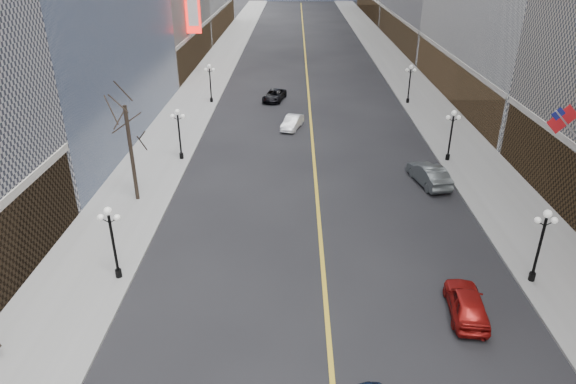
{
  "coord_description": "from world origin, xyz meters",
  "views": [
    {
      "loc": [
        -1.73,
        5.75,
        17.48
      ],
      "look_at": [
        -1.98,
        23.51,
        8.81
      ],
      "focal_mm": 32.0,
      "sensor_mm": 36.0,
      "label": 1
    }
  ],
  "objects_px": {
    "streetlamp_west_3": "(210,79)",
    "car_nb_far": "(274,95)",
    "car_nb_mid": "(292,122)",
    "streetlamp_west_1": "(112,236)",
    "car_sb_mid": "(467,303)",
    "streetlamp_east_3": "(410,80)",
    "streetlamp_east_2": "(452,130)",
    "streetlamp_west_2": "(179,129)",
    "car_sb_far": "(429,174)",
    "streetlamp_east_1": "(541,239)"
  },
  "relations": [
    {
      "from": "car_sb_mid",
      "to": "car_sb_far",
      "type": "bearing_deg",
      "value": -90.62
    },
    {
      "from": "streetlamp_west_1",
      "to": "car_sb_far",
      "type": "height_order",
      "value": "streetlamp_west_1"
    },
    {
      "from": "car_nb_mid",
      "to": "car_sb_far",
      "type": "xyz_separation_m",
      "value": [
        11.0,
        -13.45,
        0.16
      ]
    },
    {
      "from": "streetlamp_east_1",
      "to": "streetlamp_east_3",
      "type": "height_order",
      "value": "same"
    },
    {
      "from": "car_nb_far",
      "to": "streetlamp_west_1",
      "type": "bearing_deg",
      "value": -88.74
    },
    {
      "from": "streetlamp_west_3",
      "to": "car_nb_mid",
      "type": "relative_size",
      "value": 1.11
    },
    {
      "from": "streetlamp_east_2",
      "to": "car_nb_mid",
      "type": "height_order",
      "value": "streetlamp_east_2"
    },
    {
      "from": "streetlamp_west_1",
      "to": "streetlamp_west_2",
      "type": "relative_size",
      "value": 1.0
    },
    {
      "from": "streetlamp_east_3",
      "to": "streetlamp_west_2",
      "type": "bearing_deg",
      "value": -142.67
    },
    {
      "from": "streetlamp_west_3",
      "to": "car_nb_mid",
      "type": "distance_m",
      "value": 13.69
    },
    {
      "from": "streetlamp_west_3",
      "to": "car_sb_far",
      "type": "relative_size",
      "value": 0.9
    },
    {
      "from": "streetlamp_east_3",
      "to": "streetlamp_west_1",
      "type": "height_order",
      "value": "same"
    },
    {
      "from": "streetlamp_west_2",
      "to": "streetlamp_west_3",
      "type": "bearing_deg",
      "value": 90.0
    },
    {
      "from": "streetlamp_west_3",
      "to": "car_nb_far",
      "type": "distance_m",
      "value": 7.96
    },
    {
      "from": "streetlamp_west_2",
      "to": "car_sb_mid",
      "type": "relative_size",
      "value": 1.02
    },
    {
      "from": "car_nb_mid",
      "to": "car_sb_mid",
      "type": "xyz_separation_m",
      "value": [
        9.19,
        -29.58,
        0.08
      ]
    },
    {
      "from": "streetlamp_east_2",
      "to": "streetlamp_west_3",
      "type": "relative_size",
      "value": 1.0
    },
    {
      "from": "streetlamp_east_1",
      "to": "streetlamp_east_3",
      "type": "distance_m",
      "value": 36.0
    },
    {
      "from": "streetlamp_east_3",
      "to": "streetlamp_west_2",
      "type": "distance_m",
      "value": 29.68
    },
    {
      "from": "streetlamp_east_1",
      "to": "car_sb_mid",
      "type": "height_order",
      "value": "streetlamp_east_1"
    },
    {
      "from": "streetlamp_east_2",
      "to": "streetlamp_west_2",
      "type": "relative_size",
      "value": 1.0
    },
    {
      "from": "streetlamp_east_3",
      "to": "streetlamp_west_3",
      "type": "distance_m",
      "value": 23.6
    },
    {
      "from": "streetlamp_east_1",
      "to": "streetlamp_east_3",
      "type": "xyz_separation_m",
      "value": [
        0.0,
        36.0,
        0.0
      ]
    },
    {
      "from": "streetlamp_west_3",
      "to": "streetlamp_east_3",
      "type": "bearing_deg",
      "value": 0.0
    },
    {
      "from": "streetlamp_east_1",
      "to": "car_sb_far",
      "type": "relative_size",
      "value": 0.9
    },
    {
      "from": "car_sb_mid",
      "to": "streetlamp_west_2",
      "type": "bearing_deg",
      "value": -41.93
    },
    {
      "from": "streetlamp_east_3",
      "to": "car_sb_mid",
      "type": "distance_m",
      "value": 39.21
    },
    {
      "from": "streetlamp_east_2",
      "to": "car_sb_mid",
      "type": "relative_size",
      "value": 1.02
    },
    {
      "from": "streetlamp_west_3",
      "to": "streetlamp_east_1",
      "type": "bearing_deg",
      "value": -56.75
    },
    {
      "from": "streetlamp_east_3",
      "to": "car_nb_mid",
      "type": "relative_size",
      "value": 1.11
    },
    {
      "from": "streetlamp_west_2",
      "to": "car_sb_far",
      "type": "xyz_separation_m",
      "value": [
        20.8,
        -4.76,
        -2.07
      ]
    },
    {
      "from": "streetlamp_east_1",
      "to": "car_sb_far",
      "type": "distance_m",
      "value": 13.69
    },
    {
      "from": "car_nb_far",
      "to": "car_nb_mid",
      "type": "bearing_deg",
      "value": -65.09
    },
    {
      "from": "car_nb_far",
      "to": "car_sb_mid",
      "type": "bearing_deg",
      "value": -61.31
    },
    {
      "from": "streetlamp_west_2",
      "to": "car_nb_mid",
      "type": "bearing_deg",
      "value": 41.59
    },
    {
      "from": "streetlamp_west_3",
      "to": "car_sb_far",
      "type": "bearing_deg",
      "value": -47.57
    },
    {
      "from": "streetlamp_west_3",
      "to": "streetlamp_east_2",
      "type": "bearing_deg",
      "value": -37.33
    },
    {
      "from": "streetlamp_east_3",
      "to": "car_sb_mid",
      "type": "height_order",
      "value": "streetlamp_east_3"
    },
    {
      "from": "car_nb_mid",
      "to": "car_nb_far",
      "type": "relative_size",
      "value": 0.86
    },
    {
      "from": "streetlamp_west_2",
      "to": "car_sb_far",
      "type": "bearing_deg",
      "value": -12.88
    },
    {
      "from": "streetlamp_west_1",
      "to": "streetlamp_west_2",
      "type": "height_order",
      "value": "same"
    },
    {
      "from": "streetlamp_west_1",
      "to": "car_nb_mid",
      "type": "bearing_deg",
      "value": 69.84
    },
    {
      "from": "car_nb_far",
      "to": "car_sb_mid",
      "type": "xyz_separation_m",
      "value": [
        11.45,
        -40.05,
        0.1
      ]
    },
    {
      "from": "car_nb_mid",
      "to": "streetlamp_west_3",
      "type": "bearing_deg",
      "value": 152.62
    },
    {
      "from": "streetlamp_east_1",
      "to": "car_sb_far",
      "type": "bearing_deg",
      "value": 101.94
    },
    {
      "from": "streetlamp_east_3",
      "to": "streetlamp_west_1",
      "type": "distance_m",
      "value": 43.05
    },
    {
      "from": "car_nb_far",
      "to": "car_sb_far",
      "type": "height_order",
      "value": "car_sb_far"
    },
    {
      "from": "car_nb_far",
      "to": "car_sb_far",
      "type": "relative_size",
      "value": 0.93
    },
    {
      "from": "car_nb_far",
      "to": "car_sb_mid",
      "type": "distance_m",
      "value": 41.65
    },
    {
      "from": "streetlamp_west_3",
      "to": "car_nb_mid",
      "type": "height_order",
      "value": "streetlamp_west_3"
    }
  ]
}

